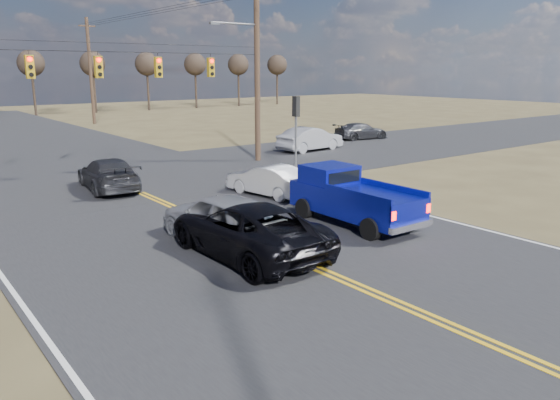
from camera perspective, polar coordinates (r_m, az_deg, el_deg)
ground at (r=13.09m, az=10.93°, el=-10.12°), size 160.00×160.00×0.00m
road_main at (r=20.71m, az=-10.04°, el=-1.24°), size 14.00×120.00×0.02m
road_cross at (r=27.92m, az=-17.64°, el=2.12°), size 120.00×12.00×0.02m
signal_gantry at (r=27.40m, az=-17.24°, el=12.63°), size 19.60×4.83×10.00m
utility_poles at (r=26.49m, az=-17.69°, el=12.94°), size 19.60×58.32×10.00m
treeline at (r=36.01m, az=-23.32°, el=13.23°), size 87.00×117.80×7.40m
pickup_truck at (r=18.86m, az=7.45°, el=0.27°), size 2.06×5.04×1.88m
silver_suv at (r=16.66m, az=-6.07°, el=-1.86°), size 2.15×4.81×1.61m
black_suv at (r=15.55m, az=-3.42°, el=-3.07°), size 2.61×5.55×1.53m
white_car_queue at (r=22.99m, az=-1.19°, el=2.08°), size 2.02×4.11×1.29m
dgrey_car_queue at (r=25.21m, az=-17.51°, el=2.60°), size 2.56×5.05×1.40m
cross_car_east_near at (r=35.92m, az=3.18°, el=6.39°), size 2.02×4.81×1.54m
cross_car_east_far at (r=42.31m, az=8.48°, el=7.13°), size 2.37×4.52×1.25m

